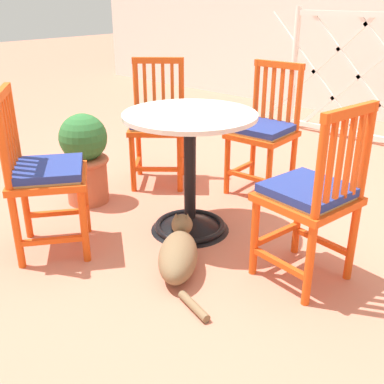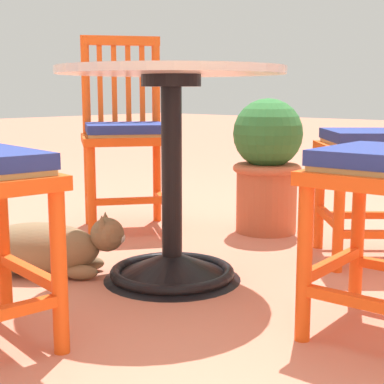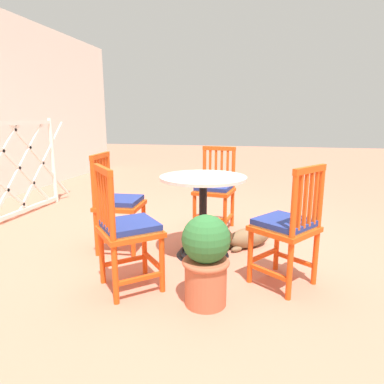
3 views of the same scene
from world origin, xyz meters
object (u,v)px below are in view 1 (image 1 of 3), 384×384
Objects in this scene: orange_chair_facing_out at (158,125)px; terracotta_planter at (85,156)px; orange_chair_at_corner at (264,132)px; orange_chair_by_planter at (311,198)px; orange_chair_near_fence at (44,175)px; cafe_table at (190,187)px; tabby_cat at (179,253)px.

orange_chair_facing_out is 1.47× the size of terracotta_planter.
orange_chair_by_planter is at bearing -43.89° from orange_chair_at_corner.
cafe_table is at bearing 59.37° from orange_chair_near_fence.
orange_chair_at_corner is at bearing 75.68° from orange_chair_near_fence.
orange_chair_at_corner is 1.25m from terracotta_planter.
orange_chair_at_corner and orange_chair_near_fence have the same top height.
orange_chair_at_corner is at bearing 92.48° from cafe_table.
cafe_table is 0.49m from tabby_cat.
orange_chair_at_corner reaches higher than terracotta_planter.
orange_chair_facing_out is (-0.68, -0.38, 0.00)m from orange_chair_at_corner.
tabby_cat is (0.29, -1.16, -0.35)m from orange_chair_at_corner.
orange_chair_by_planter is 1.13m from orange_chair_at_corner.
orange_chair_facing_out is at bearing 141.29° from tabby_cat.
tabby_cat is at bearing -54.66° from cafe_table.
orange_chair_near_fence is at bearing -149.38° from orange_chair_by_planter.
orange_chair_by_planter is 1.00× the size of orange_chair_near_fence.
orange_chair_facing_out is 1.30m from tabby_cat.
orange_chair_facing_out is (-0.72, 0.42, 0.16)m from cafe_table.
cafe_table is at bearing -179.50° from orange_chair_by_planter.
orange_chair_near_fence is (-1.20, -0.71, 0.00)m from orange_chair_by_planter.
orange_chair_facing_out is at bearing 149.84° from cafe_table.
cafe_table is at bearing -30.16° from orange_chair_facing_out.
orange_chair_facing_out is 1.16m from orange_chair_near_fence.
tabby_cat is (-0.52, -0.37, -0.35)m from orange_chair_by_planter.
orange_chair_by_planter and orange_chair_facing_out have the same top height.
orange_chair_near_fence is at bearing -153.49° from tabby_cat.
terracotta_planter is (-1.59, -0.18, -0.12)m from orange_chair_by_planter.
orange_chair_facing_out reaches higher than cafe_table.
tabby_cat is (0.67, 0.34, -0.35)m from orange_chair_near_fence.
orange_chair_near_fence is at bearing -53.12° from terracotta_planter.
orange_chair_at_corner is 1.00× the size of orange_chair_facing_out.
orange_chair_by_planter is at bearing 30.62° from orange_chair_near_fence.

